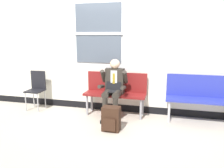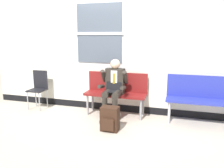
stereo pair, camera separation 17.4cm
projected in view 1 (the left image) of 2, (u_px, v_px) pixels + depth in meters
ground_plane at (110, 120)px, 4.75m from camera, size 18.00×18.00×0.00m
station_wall at (117, 55)px, 5.12m from camera, size 6.55×0.17×2.62m
bench_with_person at (116, 90)px, 5.01m from camera, size 1.35×0.42×0.94m
bench_empty at (199, 95)px, 4.58m from camera, size 1.32×0.42×0.96m
person_seated at (113, 87)px, 4.80m from camera, size 0.57×0.70×1.25m
backpack at (111, 119)px, 4.19m from camera, size 0.33×0.26×0.46m
folding_chair at (37, 86)px, 5.41m from camera, size 0.38×0.38×0.91m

